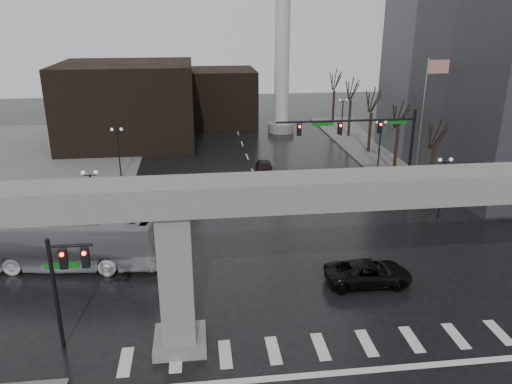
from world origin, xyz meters
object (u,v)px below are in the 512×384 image
Objects in this scene: signal_mast_arm at (370,136)px; pickup_truck at (368,273)px; far_car at (264,169)px; city_bus at (58,239)px.

pickup_truck is (-4.60, -14.11, -5.09)m from signal_mast_arm.
signal_mast_arm is 2.80× the size of far_car.
pickup_truck is 1.23× the size of far_car.
pickup_truck is 0.40× the size of city_bus.
signal_mast_arm is 12.43m from far_car.
signal_mast_arm is at bearing -60.72° from city_bus.
far_car is at bearing 9.78° from pickup_truck.
signal_mast_arm is at bearing -40.32° from far_car.
signal_mast_arm is 26.03m from city_bus.
far_car is at bearing 134.82° from signal_mast_arm.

